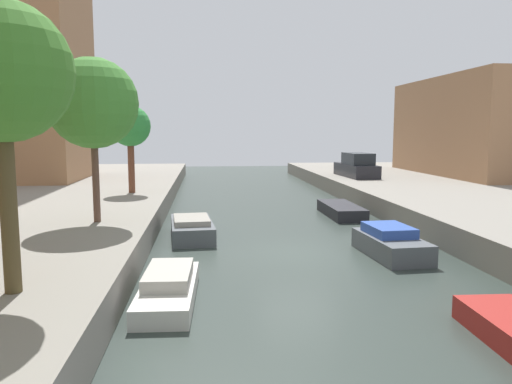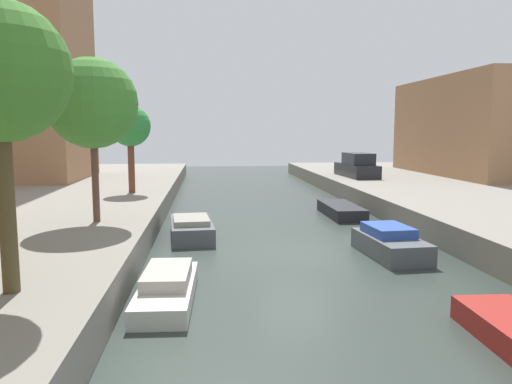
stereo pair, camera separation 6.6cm
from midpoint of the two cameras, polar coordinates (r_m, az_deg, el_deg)
name	(u,v)px [view 1 (the left image)]	position (r m, az deg, el deg)	size (l,w,h in m)	color
ground_plane	(298,253)	(16.85, 4.80, -7.04)	(84.00, 84.00, 0.00)	#2D3833
low_block_right	(498,126)	(39.94, 26.15, 6.81)	(10.00, 14.48, 6.87)	#9E704C
street_tree_1	(0,74)	(10.42, -27.60, 12.03)	(2.63, 2.63, 5.50)	#4E4025
street_tree_2	(93,104)	(17.61, -18.43, 9.66)	(3.04, 3.04, 5.54)	brown
street_tree_3	(130,127)	(25.63, -14.40, 7.25)	(2.04, 2.04, 4.37)	brown
parked_car	(357,167)	(34.46, 11.49, 2.87)	(1.92, 4.85, 1.64)	black
moored_boat_left_2	(169,287)	(12.41, -10.21, -10.80)	(1.41, 3.88, 0.75)	beige
moored_boat_left_3	(192,228)	(19.28, -7.52, -4.15)	(1.83, 3.83, 0.84)	#4C5156
moored_boat_right_2	(391,243)	(16.95, 15.17, -5.72)	(1.72, 3.36, 0.98)	#4C5156
moored_boat_right_3	(341,210)	(24.34, 9.73, -2.08)	(1.49, 4.01, 0.56)	#232328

